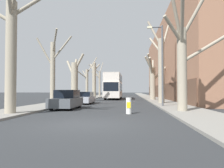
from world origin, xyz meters
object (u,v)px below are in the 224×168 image
object	(u,v)px
street_tree_left_0	(11,48)
street_tree_left_3	(87,82)
street_tree_left_1	(53,70)
parked_car_0	(67,100)
parked_car_1	(84,98)
street_tree_left_2	(75,79)
street_tree_right_2	(153,79)
street_tree_left_5	(99,81)
lamp_post	(161,61)
street_tree_right_1	(161,66)
street_tree_right_0	(183,59)
double_decker_bus	(114,85)
traffic_bollard	(129,106)
street_tree_left_4	(94,79)

from	to	relation	value
street_tree_left_0	street_tree_left_3	distance (m)	23.42
street_tree_left_1	parked_car_0	world-z (taller)	street_tree_left_1
street_tree_left_1	parked_car_1	world-z (taller)	street_tree_left_1
street_tree_left_2	street_tree_right_2	bearing A→B (deg)	25.92
street_tree_left_5	lamp_post	xyz separation A→B (m)	(10.23, -32.72, 0.33)
street_tree_left_1	street_tree_right_1	world-z (taller)	street_tree_right_1
street_tree_left_5	street_tree_right_0	xyz separation A→B (m)	(11.01, -37.49, -0.22)
street_tree_left_0	street_tree_left_1	size ratio (longest dim) A/B	1.16
street_tree_left_5	parked_car_1	xyz separation A→B (m)	(2.42, -28.26, -3.11)
parked_car_0	street_tree_right_2	bearing A→B (deg)	62.26
street_tree_right_0	street_tree_right_1	world-z (taller)	street_tree_right_1
street_tree_right_0	parked_car_1	size ratio (longest dim) A/B	1.79
street_tree_left_5	street_tree_right_0	size ratio (longest dim) A/B	1.07
parked_car_1	lamp_post	bearing A→B (deg)	-29.75
street_tree_left_3	double_decker_bus	size ratio (longest dim) A/B	0.66
street_tree_left_0	street_tree_left_2	bearing A→B (deg)	90.66
double_decker_bus	street_tree_left_0	bearing A→B (deg)	-99.70
street_tree_left_3	street_tree_right_1	distance (m)	15.76
street_tree_left_1	street_tree_left_2	xyz separation A→B (m)	(0.01, 8.08, -0.42)
street_tree_left_3	double_decker_bus	world-z (taller)	street_tree_left_3
street_tree_right_2	double_decker_bus	xyz separation A→B (m)	(-6.22, 4.11, -0.80)
street_tree_right_1	traffic_bollard	world-z (taller)	street_tree_right_1
street_tree_left_0	double_decker_bus	distance (m)	25.38
parked_car_1	traffic_bollard	bearing A→B (deg)	-63.93
street_tree_left_3	parked_car_0	bearing A→B (deg)	-83.48
street_tree_left_2	street_tree_right_1	size ratio (longest dim) A/B	0.68
traffic_bollard	street_tree_left_5	bearing A→B (deg)	100.90
street_tree_left_0	street_tree_left_4	xyz separation A→B (m)	(-0.25, 31.66, -0.12)
street_tree_left_2	parked_car_0	distance (m)	11.37
street_tree_left_3	street_tree_left_0	bearing A→B (deg)	-89.72
double_decker_bus	parked_car_1	bearing A→B (deg)	-99.48
double_decker_bus	lamp_post	bearing A→B (deg)	-72.79
street_tree_left_0	street_tree_right_2	distance (m)	23.36
street_tree_left_0	double_decker_bus	size ratio (longest dim) A/B	0.73
street_tree_right_1	street_tree_right_2	size ratio (longest dim) A/B	1.37
street_tree_left_2	traffic_bollard	xyz separation A→B (m)	(7.19, -14.39, -2.47)
street_tree_right_2	street_tree_left_4	bearing A→B (deg)	134.86
street_tree_left_1	parked_car_1	xyz separation A→B (m)	(2.20, 3.89, -2.76)
street_tree_left_1	lamp_post	world-z (taller)	lamp_post
street_tree_left_1	street_tree_left_4	world-z (taller)	street_tree_left_4
street_tree_left_4	traffic_bollard	distance (m)	31.41
street_tree_left_5	lamp_post	world-z (taller)	street_tree_left_5
street_tree_left_2	street_tree_right_2	xyz separation A→B (m)	(10.67, 5.19, 0.22)
street_tree_left_3	street_tree_right_0	world-z (taller)	street_tree_right_0
street_tree_left_1	street_tree_right_2	distance (m)	17.03
traffic_bollard	street_tree_left_1	bearing A→B (deg)	138.74
double_decker_bus	parked_car_0	size ratio (longest dim) A/B	2.59
parked_car_0	lamp_post	world-z (taller)	lamp_post
street_tree_left_1	traffic_bollard	size ratio (longest dim) A/B	6.77
parked_car_0	lamp_post	xyz separation A→B (m)	(7.81, 2.27, 3.37)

